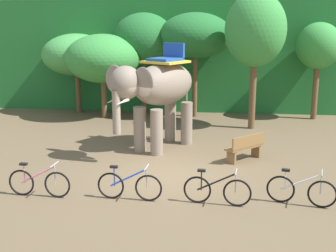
% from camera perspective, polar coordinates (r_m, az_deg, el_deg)
% --- Properties ---
extents(ground_plane, '(80.00, 80.00, 0.00)m').
position_cam_1_polar(ground_plane, '(13.07, -0.28, -6.56)').
color(ground_plane, brown).
extents(foliage_hedge, '(36.00, 6.00, 5.66)m').
position_cam_1_polar(foliage_hedge, '(25.08, 3.12, 9.54)').
color(foliage_hedge, '#1E6028').
rests_on(foliage_hedge, ground).
extents(tree_center_left, '(3.43, 3.43, 3.99)m').
position_cam_1_polar(tree_center_left, '(22.56, -11.96, 9.14)').
color(tree_center_left, brown).
rests_on(tree_center_left, ground).
extents(tree_center, '(3.54, 3.54, 4.01)m').
position_cam_1_polar(tree_center, '(20.93, -8.59, 8.77)').
color(tree_center, brown).
rests_on(tree_center, ground).
extents(tree_far_left, '(3.03, 3.03, 5.00)m').
position_cam_1_polar(tree_far_left, '(21.64, -3.21, 11.30)').
color(tree_far_left, brown).
rests_on(tree_far_left, ground).
extents(tree_left, '(3.45, 3.45, 4.99)m').
position_cam_1_polar(tree_left, '(20.95, 3.64, 11.77)').
color(tree_left, brown).
rests_on(tree_left, ground).
extents(tree_right, '(2.55, 2.55, 5.76)m').
position_cam_1_polar(tree_right, '(18.77, 11.44, 12.23)').
color(tree_right, brown).
rests_on(tree_right, ground).
extents(tree_center_right, '(2.08, 2.08, 4.54)m').
position_cam_1_polar(tree_center_right, '(21.53, 19.22, 9.84)').
color(tree_center_right, brown).
rests_on(tree_center_right, ground).
extents(elephant, '(3.24, 4.04, 3.78)m').
position_cam_1_polar(elephant, '(15.33, -1.34, 4.88)').
color(elephant, gray).
rests_on(elephant, ground).
extents(bike_pink, '(1.71, 0.52, 0.92)m').
position_cam_1_polar(bike_pink, '(11.93, -16.62, -7.14)').
color(bike_pink, black).
rests_on(bike_pink, ground).
extents(bike_blue, '(1.71, 0.52, 0.92)m').
position_cam_1_polar(bike_blue, '(11.27, -5.11, -7.82)').
color(bike_blue, black).
rests_on(bike_blue, ground).
extents(bike_black, '(1.71, 0.52, 0.92)m').
position_cam_1_polar(bike_black, '(11.00, 6.45, -8.39)').
color(bike_black, black).
rests_on(bike_black, ground).
extents(bike_white, '(1.67, 0.59, 0.92)m').
position_cam_1_polar(bike_white, '(11.41, 17.09, -8.11)').
color(bike_white, black).
rests_on(bike_white, ground).
extents(wooden_bench, '(1.36, 1.34, 0.89)m').
position_cam_1_polar(wooden_bench, '(14.59, 10.20, -2.69)').
color(wooden_bench, brown).
rests_on(wooden_bench, ground).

